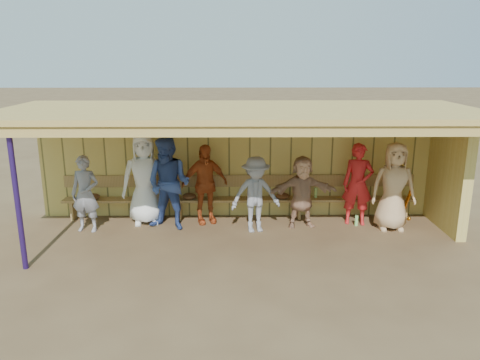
# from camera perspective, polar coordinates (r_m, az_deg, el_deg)

# --- Properties ---
(ground) EXTENTS (90.00, 90.00, 0.00)m
(ground) POSITION_cam_1_polar(r_m,az_deg,el_deg) (9.26, 0.03, -6.85)
(ground) COLOR brown
(ground) RESTS_ON ground
(player_a) EXTENTS (0.61, 0.44, 1.55)m
(player_a) POSITION_cam_1_polar(r_m,az_deg,el_deg) (9.80, -18.32, -1.62)
(player_a) COLOR gray
(player_a) RESTS_ON ground
(player_b) EXTENTS (1.02, 0.75, 1.92)m
(player_b) POSITION_cam_1_polar(r_m,az_deg,el_deg) (9.91, -11.55, 0.14)
(player_b) COLOR white
(player_b) RESTS_ON ground
(player_c) EXTENTS (1.10, 0.97, 1.90)m
(player_c) POSITION_cam_1_polar(r_m,az_deg,el_deg) (9.48, -8.66, -0.45)
(player_c) COLOR #32498A
(player_c) RESTS_ON ground
(player_d) EXTENTS (1.07, 0.73, 1.68)m
(player_d) POSITION_cam_1_polar(r_m,az_deg,el_deg) (9.78, -4.34, -0.50)
(player_d) COLOR #B3481C
(player_d) RESTS_ON ground
(player_e) EXTENTS (1.09, 0.77, 1.53)m
(player_e) POSITION_cam_1_polar(r_m,az_deg,el_deg) (9.29, 1.90, -1.79)
(player_e) COLOR gray
(player_e) RESTS_ON ground
(player_f) EXTENTS (1.42, 0.60, 1.49)m
(player_f) POSITION_cam_1_polar(r_m,az_deg,el_deg) (9.64, 7.58, -1.43)
(player_f) COLOR tan
(player_f) RESTS_ON ground
(player_g) EXTENTS (0.69, 0.53, 1.71)m
(player_g) POSITION_cam_1_polar(r_m,az_deg,el_deg) (9.99, 14.17, -0.52)
(player_g) COLOR red
(player_g) RESTS_ON ground
(player_h) EXTENTS (0.91, 0.63, 1.79)m
(player_h) POSITION_cam_1_polar(r_m,az_deg,el_deg) (9.85, 18.21, -0.77)
(player_h) COLOR tan
(player_h) RESTS_ON ground
(dugout_structure) EXTENTS (8.80, 3.20, 2.50)m
(dugout_structure) POSITION_cam_1_polar(r_m,az_deg,el_deg) (9.46, 2.33, 4.31)
(dugout_structure) COLOR #D0B658
(dugout_structure) RESTS_ON ground
(bench) EXTENTS (7.60, 0.34, 0.93)m
(bench) POSITION_cam_1_polar(r_m,az_deg,el_deg) (10.14, -0.06, -1.74)
(bench) COLOR #A98448
(bench) RESTS_ON ground
(dugout_equipment) EXTENTS (6.98, 0.62, 0.80)m
(dugout_equipment) POSITION_cam_1_polar(r_m,az_deg,el_deg) (10.03, -1.58, -2.16)
(dugout_equipment) COLOR orange
(dugout_equipment) RESTS_ON ground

